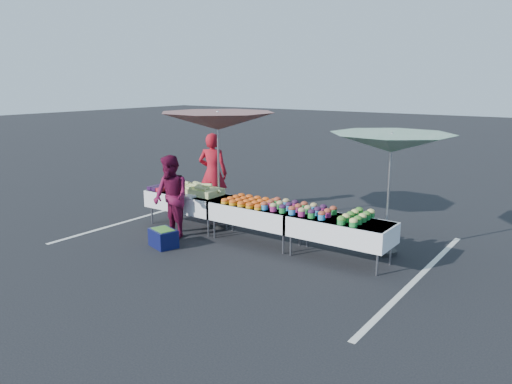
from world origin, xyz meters
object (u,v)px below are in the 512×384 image
Objects in this scene: table_right at (340,228)px; customer at (171,197)px; table_left at (188,200)px; umbrella_left at (218,122)px; table_center at (256,213)px; storage_bin at (163,238)px; umbrella_right at (391,144)px; vendor at (213,173)px.

customer is at bearing -167.37° from table_right.
umbrella_left is (0.54, 0.40, 1.67)m from table_left.
umbrella_left is (0.28, 1.15, 1.42)m from customer.
table_center reaches higher than storage_bin.
customer is at bearing -158.33° from umbrella_right.
umbrella_right reaches higher than customer.
vendor is at bearing 149.94° from table_center.
table_left is 1.00× the size of table_right.
table_right is 1.12× the size of customer.
storage_bin is at bearing -157.31° from table_right.
umbrella_right is (0.54, 0.79, 1.44)m from table_right.
storage_bin is (0.01, -1.68, -2.08)m from umbrella_left.
umbrella_left is at bearing -173.76° from umbrella_right.
umbrella_left is at bearing 36.68° from table_left.
table_right is at bearing 0.00° from table_left.
table_left is 1.80m from table_center.
vendor reaches higher than table_right.
table_left is at bearing 180.00° from table_right.
vendor is at bearing 162.55° from table_right.
table_right is at bearing -124.11° from umbrella_right.
vendor is at bearing 105.41° from table_left.
storage_bin is at bearing 88.79° from vendor.
table_center is at bearing -17.57° from umbrella_left.
table_center is at bearing 129.33° from vendor.
customer is 1.85m from umbrella_left.
table_center is 0.97× the size of vendor.
umbrella_left reaches higher than umbrella_right.
umbrella_left is 1.17× the size of umbrella_right.
umbrella_left reaches higher than storage_bin.
vendor is 1.15× the size of customer.
vendor is 2.08m from customer.
table_right is (3.60, 0.00, 0.00)m from table_left.
storage_bin is (-3.06, -1.28, -0.40)m from table_right.
table_left and table_right have the same top height.
table_left and table_center have the same top height.
table_center is at bearing 41.21° from customer.
table_right is at bearing 39.95° from storage_bin.
storage_bin is (-1.26, -1.28, -0.40)m from table_center.
umbrella_right reaches higher than table_center.
customer is at bearing 136.26° from storage_bin.
table_left is at bearing 123.95° from customer.
table_right is 4.15m from vendor.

